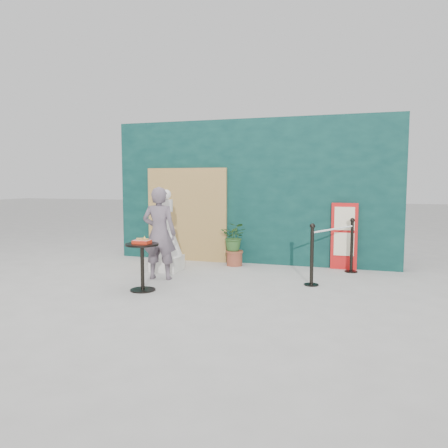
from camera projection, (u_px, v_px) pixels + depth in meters
The scene contains 10 objects.
ground at pixel (199, 300), 6.33m from camera, with size 60.00×60.00×0.00m, color #ADAAA5.
back_wall at pixel (252, 192), 9.17m from camera, with size 6.00×0.30×3.00m, color #092A29.
bamboo_fence at pixel (187, 215), 9.44m from camera, with size 1.80×0.08×2.00m, color tan.
woman at pixel (159, 233), 7.63m from camera, with size 0.59×0.39×1.62m, color #685965.
menu_board at pixel (344, 236), 8.49m from camera, with size 0.50×0.07×1.30m.
statue at pixel (167, 238), 8.37m from camera, with size 0.61×0.61×1.56m.
cafe_table at pixel (142, 259), 6.84m from camera, with size 0.52×0.52×0.75m.
food_basket at pixel (142, 241), 6.82m from camera, with size 0.26×0.19×0.11m.
planter at pixel (234, 241), 8.87m from camera, with size 0.52×0.45×0.89m.
stanchion_barrier at pixel (333, 251), 7.71m from camera, with size 0.84×1.54×1.03m.
Camera 1 is at (2.22, -5.79, 1.72)m, focal length 35.00 mm.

